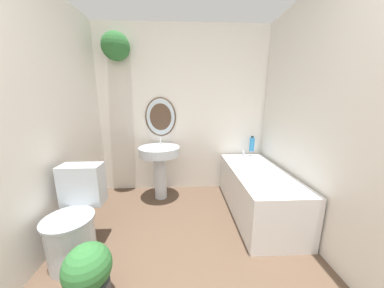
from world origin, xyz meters
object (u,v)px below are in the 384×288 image
at_px(toilet, 75,221).
at_px(bathtub, 257,191).
at_px(pedestal_sink, 160,160).
at_px(shampoo_bottle, 252,144).
at_px(potted_plant, 89,274).

xyz_separation_m(toilet, bathtub, (1.85, 0.59, -0.05)).
bearing_deg(pedestal_sink, shampoo_bottle, 7.52).
bearing_deg(bathtub, pedestal_sink, 160.46).
xyz_separation_m(toilet, potted_plant, (0.31, -0.45, -0.10)).
bearing_deg(potted_plant, toilet, 124.76).
xyz_separation_m(toilet, shampoo_bottle, (1.97, 1.21, 0.40)).
bearing_deg(pedestal_sink, bathtub, -19.54).
distance_m(toilet, shampoo_bottle, 2.35).
distance_m(toilet, potted_plant, 0.56).
relative_size(bathtub, potted_plant, 3.13).
bearing_deg(potted_plant, pedestal_sink, 78.07).
distance_m(pedestal_sink, shampoo_bottle, 1.37).
bearing_deg(shampoo_bottle, pedestal_sink, -172.48).
bearing_deg(bathtub, potted_plant, -145.88).
relative_size(shampoo_bottle, potted_plant, 0.50).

